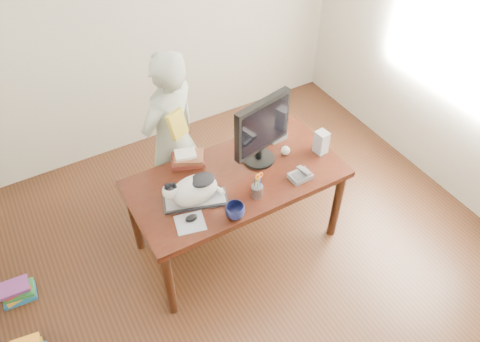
% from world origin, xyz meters
% --- Properties ---
extents(room, '(4.50, 4.50, 4.50)m').
position_xyz_m(room, '(0.00, 0.00, 1.35)').
color(room, black).
rests_on(room, ground).
extents(desk, '(1.60, 0.80, 0.75)m').
position_xyz_m(desk, '(0.00, 0.68, 0.60)').
color(desk, black).
rests_on(desk, ground).
extents(keyboard, '(0.48, 0.30, 0.03)m').
position_xyz_m(keyboard, '(-0.38, 0.53, 0.76)').
color(keyboard, black).
rests_on(keyboard, desk).
extents(cat, '(0.44, 0.30, 0.25)m').
position_xyz_m(cat, '(-0.39, 0.53, 0.88)').
color(cat, silver).
rests_on(cat, keyboard).
extents(monitor, '(0.50, 0.29, 0.56)m').
position_xyz_m(monitor, '(0.25, 0.66, 1.07)').
color(monitor, black).
rests_on(monitor, desk).
extents(pen_cup, '(0.10, 0.10, 0.21)m').
position_xyz_m(pen_cup, '(0.03, 0.36, 0.81)').
color(pen_cup, gray).
rests_on(pen_cup, desk).
extents(mousepad, '(0.23, 0.22, 0.00)m').
position_xyz_m(mousepad, '(-0.49, 0.37, 0.75)').
color(mousepad, '#A0A3AB').
rests_on(mousepad, desk).
extents(mouse, '(0.10, 0.08, 0.04)m').
position_xyz_m(mouse, '(-0.47, 0.39, 0.77)').
color(mouse, black).
rests_on(mouse, mousepad).
extents(coffee_mug, '(0.19, 0.19, 0.11)m').
position_xyz_m(coffee_mug, '(-0.20, 0.27, 0.80)').
color(coffee_mug, '#0D1136').
rests_on(coffee_mug, desk).
extents(phone, '(0.16, 0.14, 0.07)m').
position_xyz_m(phone, '(0.40, 0.35, 0.77)').
color(phone, slate).
rests_on(phone, desk).
extents(speaker, '(0.10, 0.10, 0.19)m').
position_xyz_m(speaker, '(0.71, 0.52, 0.85)').
color(speaker, '#AFAFB2').
rests_on(speaker, desk).
extents(baseball, '(0.07, 0.07, 0.07)m').
position_xyz_m(baseball, '(0.45, 0.63, 0.79)').
color(baseball, '#EFE7CF').
rests_on(baseball, desk).
extents(book_stack, '(0.29, 0.26, 0.09)m').
position_xyz_m(book_stack, '(-0.24, 0.92, 0.79)').
color(book_stack, '#541D16').
rests_on(book_stack, desk).
extents(calculator, '(0.16, 0.20, 0.06)m').
position_xyz_m(calculator, '(0.50, 0.87, 0.78)').
color(calculator, slate).
rests_on(calculator, desk).
extents(person, '(0.67, 0.58, 1.56)m').
position_xyz_m(person, '(-0.26, 1.20, 0.78)').
color(person, beige).
rests_on(person, ground).
extents(held_book, '(0.17, 0.14, 0.21)m').
position_xyz_m(held_book, '(-0.26, 1.03, 1.05)').
color(held_book, gold).
rests_on(held_book, person).
extents(book_pile_b, '(0.26, 0.20, 0.15)m').
position_xyz_m(book_pile_b, '(-1.72, 0.95, 0.07)').
color(book_pile_b, '#1C64A8').
rests_on(book_pile_b, ground).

